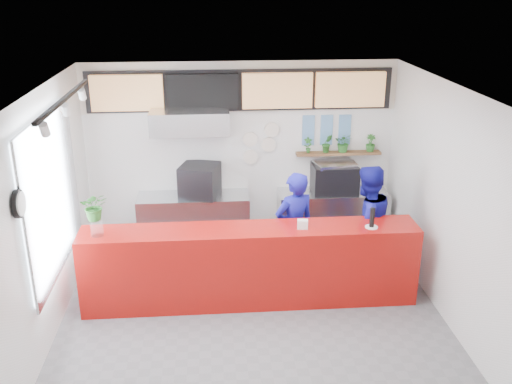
% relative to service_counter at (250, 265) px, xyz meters
% --- Properties ---
extents(floor, '(5.00, 5.00, 0.00)m').
position_rel_service_counter_xyz_m(floor, '(0.00, -0.40, -0.55)').
color(floor, slate).
rests_on(floor, ground).
extents(ceiling, '(5.00, 5.00, 0.00)m').
position_rel_service_counter_xyz_m(ceiling, '(0.00, -0.40, 2.45)').
color(ceiling, silver).
extents(wall_back, '(5.00, 0.00, 5.00)m').
position_rel_service_counter_xyz_m(wall_back, '(0.00, 2.10, 0.95)').
color(wall_back, white).
rests_on(wall_back, ground).
extents(wall_left, '(0.00, 5.00, 5.00)m').
position_rel_service_counter_xyz_m(wall_left, '(-2.50, -0.40, 0.95)').
color(wall_left, white).
rests_on(wall_left, ground).
extents(wall_right, '(0.00, 5.00, 5.00)m').
position_rel_service_counter_xyz_m(wall_right, '(2.50, -0.40, 0.95)').
color(wall_right, white).
rests_on(wall_right, ground).
extents(service_counter, '(4.50, 0.60, 1.10)m').
position_rel_service_counter_xyz_m(service_counter, '(0.00, 0.00, 0.00)').
color(service_counter, '#9D0F0B').
rests_on(service_counter, ground).
extents(cream_band, '(5.00, 0.02, 0.80)m').
position_rel_service_counter_xyz_m(cream_band, '(0.00, 2.09, 2.05)').
color(cream_band, beige).
rests_on(cream_band, wall_back).
extents(prep_bench, '(1.80, 0.60, 0.90)m').
position_rel_service_counter_xyz_m(prep_bench, '(-0.80, 1.80, -0.10)').
color(prep_bench, '#B2B5BA').
rests_on(prep_bench, ground).
extents(panini_oven, '(0.71, 0.71, 0.52)m').
position_rel_service_counter_xyz_m(panini_oven, '(-0.68, 1.80, 0.61)').
color(panini_oven, black).
rests_on(panini_oven, prep_bench).
extents(extraction_hood, '(1.20, 0.70, 0.35)m').
position_rel_service_counter_xyz_m(extraction_hood, '(-0.80, 1.75, 1.60)').
color(extraction_hood, '#B2B5BA').
rests_on(extraction_hood, ceiling).
extents(hood_lip, '(1.20, 0.69, 0.31)m').
position_rel_service_counter_xyz_m(hood_lip, '(-0.80, 1.75, 1.40)').
color(hood_lip, '#B2B5BA').
rests_on(hood_lip, ceiling).
extents(right_bench, '(1.80, 0.60, 0.90)m').
position_rel_service_counter_xyz_m(right_bench, '(1.50, 1.80, -0.10)').
color(right_bench, '#B2B5BA').
rests_on(right_bench, ground).
extents(espresso_machine, '(0.73, 0.52, 0.47)m').
position_rel_service_counter_xyz_m(espresso_machine, '(1.51, 1.80, 0.58)').
color(espresso_machine, black).
rests_on(espresso_machine, right_bench).
extents(espresso_tray, '(0.70, 0.53, 0.06)m').
position_rel_service_counter_xyz_m(espresso_tray, '(1.51, 1.80, 0.83)').
color(espresso_tray, '#B8BAC0').
rests_on(espresso_tray, espresso_machine).
extents(herb_shelf, '(1.40, 0.18, 0.04)m').
position_rel_service_counter_xyz_m(herb_shelf, '(1.60, 2.00, 0.95)').
color(herb_shelf, brown).
rests_on(herb_shelf, wall_back).
extents(menu_board_far_left, '(1.10, 0.10, 0.55)m').
position_rel_service_counter_xyz_m(menu_board_far_left, '(-1.75, 1.98, 2.00)').
color(menu_board_far_left, tan).
rests_on(menu_board_far_left, wall_back).
extents(menu_board_mid_left, '(1.10, 0.10, 0.55)m').
position_rel_service_counter_xyz_m(menu_board_mid_left, '(-0.59, 1.98, 2.00)').
color(menu_board_mid_left, black).
rests_on(menu_board_mid_left, wall_back).
extents(menu_board_mid_right, '(1.10, 0.10, 0.55)m').
position_rel_service_counter_xyz_m(menu_board_mid_right, '(0.57, 1.98, 2.00)').
color(menu_board_mid_right, tan).
rests_on(menu_board_mid_right, wall_back).
extents(menu_board_far_right, '(1.10, 0.10, 0.55)m').
position_rel_service_counter_xyz_m(menu_board_far_right, '(1.73, 1.98, 2.00)').
color(menu_board_far_right, tan).
rests_on(menu_board_far_right, wall_back).
extents(soffit, '(4.80, 0.04, 0.65)m').
position_rel_service_counter_xyz_m(soffit, '(0.00, 2.06, 2.00)').
color(soffit, black).
rests_on(soffit, wall_back).
extents(window_pane, '(0.04, 2.20, 1.90)m').
position_rel_service_counter_xyz_m(window_pane, '(-2.47, -0.10, 1.15)').
color(window_pane, silver).
rests_on(window_pane, wall_left).
extents(window_frame, '(0.03, 2.30, 2.00)m').
position_rel_service_counter_xyz_m(window_frame, '(-2.45, -0.10, 1.15)').
color(window_frame, '#B2B5BA').
rests_on(window_frame, wall_left).
extents(wall_clock_rim, '(0.05, 0.30, 0.30)m').
position_rel_service_counter_xyz_m(wall_clock_rim, '(-2.46, -1.30, 1.50)').
color(wall_clock_rim, black).
rests_on(wall_clock_rim, wall_left).
extents(wall_clock_face, '(0.02, 0.26, 0.26)m').
position_rel_service_counter_xyz_m(wall_clock_face, '(-2.43, -1.30, 1.50)').
color(wall_clock_face, white).
rests_on(wall_clock_face, wall_left).
extents(track_rail, '(0.05, 2.40, 0.04)m').
position_rel_service_counter_xyz_m(track_rail, '(-2.10, -0.40, 2.39)').
color(track_rail, black).
rests_on(track_rail, ceiling).
extents(dec_plate_a, '(0.24, 0.03, 0.24)m').
position_rel_service_counter_xyz_m(dec_plate_a, '(0.15, 2.07, 1.20)').
color(dec_plate_a, silver).
rests_on(dec_plate_a, wall_back).
extents(dec_plate_b, '(0.24, 0.03, 0.24)m').
position_rel_service_counter_xyz_m(dec_plate_b, '(0.45, 2.07, 1.10)').
color(dec_plate_b, silver).
rests_on(dec_plate_b, wall_back).
extents(dec_plate_c, '(0.24, 0.03, 0.24)m').
position_rel_service_counter_xyz_m(dec_plate_c, '(0.15, 2.07, 0.90)').
color(dec_plate_c, silver).
rests_on(dec_plate_c, wall_back).
extents(dec_plate_d, '(0.24, 0.03, 0.24)m').
position_rel_service_counter_xyz_m(dec_plate_d, '(0.50, 2.07, 1.35)').
color(dec_plate_d, silver).
rests_on(dec_plate_d, wall_back).
extents(photo_frame_a, '(0.20, 0.02, 0.25)m').
position_rel_service_counter_xyz_m(photo_frame_a, '(1.10, 2.08, 1.45)').
color(photo_frame_a, '#598CBF').
rests_on(photo_frame_a, wall_back).
extents(photo_frame_b, '(0.20, 0.02, 0.25)m').
position_rel_service_counter_xyz_m(photo_frame_b, '(1.40, 2.08, 1.45)').
color(photo_frame_b, '#598CBF').
rests_on(photo_frame_b, wall_back).
extents(photo_frame_c, '(0.20, 0.02, 0.25)m').
position_rel_service_counter_xyz_m(photo_frame_c, '(1.70, 2.08, 1.45)').
color(photo_frame_c, '#598CBF').
rests_on(photo_frame_c, wall_back).
extents(photo_frame_d, '(0.20, 0.02, 0.25)m').
position_rel_service_counter_xyz_m(photo_frame_d, '(1.10, 2.08, 1.20)').
color(photo_frame_d, '#598CBF').
rests_on(photo_frame_d, wall_back).
extents(photo_frame_e, '(0.20, 0.02, 0.25)m').
position_rel_service_counter_xyz_m(photo_frame_e, '(1.40, 2.08, 1.20)').
color(photo_frame_e, '#598CBF').
rests_on(photo_frame_e, wall_back).
extents(photo_frame_f, '(0.20, 0.02, 0.25)m').
position_rel_service_counter_xyz_m(photo_frame_f, '(1.70, 2.08, 1.20)').
color(photo_frame_f, '#598CBF').
rests_on(photo_frame_f, wall_back).
extents(staff_center, '(0.72, 0.60, 1.69)m').
position_rel_service_counter_xyz_m(staff_center, '(0.67, 0.51, 0.30)').
color(staff_center, '#151591').
rests_on(staff_center, ground).
extents(staff_right, '(1.06, 0.96, 1.77)m').
position_rel_service_counter_xyz_m(staff_right, '(1.69, 0.48, 0.33)').
color(staff_right, '#151591').
rests_on(staff_right, ground).
extents(herb_a, '(0.14, 0.10, 0.26)m').
position_rel_service_counter_xyz_m(herb_a, '(1.09, 2.00, 1.10)').
color(herb_a, '#2A6924').
rests_on(herb_a, herb_shelf).
extents(herb_b, '(0.18, 0.15, 0.30)m').
position_rel_service_counter_xyz_m(herb_b, '(1.40, 2.00, 1.12)').
color(herb_b, '#2A6924').
rests_on(herb_b, herb_shelf).
extents(herb_c, '(0.34, 0.32, 0.32)m').
position_rel_service_counter_xyz_m(herb_c, '(1.68, 2.00, 1.13)').
color(herb_c, '#2A6924').
rests_on(herb_c, herb_shelf).
extents(herb_d, '(0.16, 0.15, 0.28)m').
position_rel_service_counter_xyz_m(herb_d, '(2.13, 2.00, 1.11)').
color(herb_d, '#2A6924').
rests_on(herb_d, herb_shelf).
extents(glass_vase, '(0.17, 0.17, 0.20)m').
position_rel_service_counter_xyz_m(glass_vase, '(-1.97, -0.06, 0.65)').
color(glass_vase, white).
rests_on(glass_vase, service_counter).
extents(basil_vase, '(0.37, 0.33, 0.37)m').
position_rel_service_counter_xyz_m(basil_vase, '(-1.97, -0.06, 0.96)').
color(basil_vase, '#2A6924').
rests_on(basil_vase, glass_vase).
extents(napkin_holder, '(0.15, 0.11, 0.12)m').
position_rel_service_counter_xyz_m(napkin_holder, '(0.69, -0.05, 0.61)').
color(napkin_holder, white).
rests_on(napkin_holder, service_counter).
extents(white_plate, '(0.21, 0.21, 0.01)m').
position_rel_service_counter_xyz_m(white_plate, '(1.60, -0.10, 0.56)').
color(white_plate, white).
rests_on(white_plate, service_counter).
extents(pepper_mill, '(0.09, 0.09, 0.26)m').
position_rel_service_counter_xyz_m(pepper_mill, '(1.60, -0.10, 0.70)').
color(pepper_mill, black).
rests_on(pepper_mill, white_plate).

